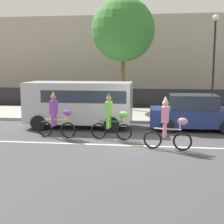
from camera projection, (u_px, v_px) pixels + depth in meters
name	position (u px, v px, depth m)	size (l,w,h in m)	color
ground_plane	(145.00, 143.00, 12.07)	(80.00, 80.00, 0.00)	#424244
road_centre_line	(145.00, 146.00, 11.58)	(36.00, 0.14, 0.01)	beige
sidewalk_curb	(148.00, 115.00, 18.43)	(60.00, 5.00, 0.15)	#9E9B93
fence_line	(149.00, 99.00, 21.18)	(40.00, 0.08, 1.40)	black
building_backdrop	(118.00, 60.00, 29.58)	(28.00, 8.00, 7.02)	#B2A899
parade_cyclist_purple	(56.00, 117.00, 12.85)	(1.71, 0.51, 1.92)	black
parade_cyclist_lime	(111.00, 119.00, 12.48)	(1.72, 0.51, 1.92)	black
parade_cyclist_pink	(168.00, 126.00, 10.95)	(1.71, 0.52, 1.92)	black
parked_van_silver	(81.00, 101.00, 14.92)	(5.00, 2.22, 2.18)	silver
parked_car_navy	(194.00, 113.00, 14.39)	(4.10, 1.92, 1.64)	navy
street_lamp_post	(214.00, 49.00, 19.11)	(0.36, 0.36, 5.86)	black
street_tree_far_corner	(123.00, 30.00, 19.64)	(4.00, 4.00, 7.04)	brown
pedestrian_onlooker	(34.00, 95.00, 20.47)	(0.32, 0.20, 1.62)	#33333D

